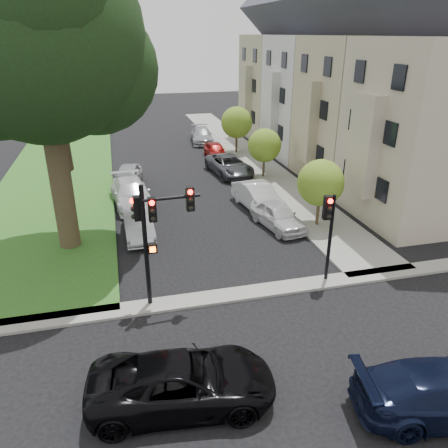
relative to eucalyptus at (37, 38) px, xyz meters
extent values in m
plane|color=black|center=(7.35, -8.53, -9.97)|extent=(140.00, 140.00, 0.00)
cube|color=#256320|center=(-1.65, 15.47, -9.91)|extent=(8.00, 44.00, 0.12)
cube|color=gray|center=(14.10, 15.47, -9.91)|extent=(3.50, 44.00, 0.12)
cube|color=gray|center=(7.35, -6.53, -9.91)|extent=(60.00, 1.00, 0.12)
cube|color=beige|center=(19.85, -0.53, -4.97)|extent=(7.00, 7.40, 10.00)
cube|color=beige|center=(16.00, -0.53, -5.47)|extent=(0.70, 2.20, 5.50)
cube|color=black|center=(16.30, -0.53, -4.47)|extent=(0.08, 3.60, 6.00)
cube|color=gray|center=(19.85, 6.97, -4.97)|extent=(7.00, 7.40, 10.00)
cube|color=gray|center=(16.00, 6.97, -5.47)|extent=(0.70, 2.20, 5.50)
cube|color=black|center=(16.30, 6.97, -4.47)|extent=(0.08, 3.60, 6.00)
cube|color=#A9A8A7|center=(19.85, 14.47, -4.97)|extent=(7.00, 7.40, 10.00)
cube|color=#3F4050|center=(19.85, 14.47, 2.51)|extent=(7.00, 7.55, 7.00)
cube|color=#A9A8A7|center=(16.00, 14.47, -5.47)|extent=(0.70, 2.20, 5.50)
cube|color=black|center=(16.30, 14.47, -4.47)|extent=(0.08, 3.60, 6.00)
cube|color=#9F9887|center=(19.85, 21.97, -4.97)|extent=(7.00, 7.40, 10.00)
cube|color=#3F4050|center=(19.85, 21.97, 2.51)|extent=(7.00, 7.55, 7.00)
cube|color=#9F9887|center=(16.00, 21.97, -5.47)|extent=(0.70, 2.20, 5.50)
cube|color=black|center=(16.30, 21.97, -4.47)|extent=(0.08, 3.60, 6.00)
cylinder|color=#3D301E|center=(0.06, 0.01, -6.15)|extent=(1.05, 1.05, 7.63)
sphere|color=#183B15|center=(0.06, 0.01, 0.05)|extent=(9.16, 9.16, 9.16)
sphere|color=#183B15|center=(2.16, 0.96, -1.38)|extent=(6.11, 6.11, 6.11)
cylinder|color=#3D301E|center=(13.55, -0.67, -9.04)|extent=(0.19, 0.19, 1.85)
sphere|color=#638D1A|center=(13.55, -0.67, -7.37)|extent=(2.59, 2.59, 2.59)
cylinder|color=#3D301E|center=(13.55, 8.75, -9.08)|extent=(0.18, 0.18, 1.78)
sphere|color=#638D1A|center=(13.55, 8.75, -7.47)|extent=(2.49, 2.49, 2.49)
cylinder|color=#3D301E|center=(13.55, 16.39, -8.97)|extent=(0.20, 0.20, 2.00)
sphere|color=#638D1A|center=(13.55, 16.39, -7.17)|extent=(2.80, 2.80, 2.80)
cylinder|color=black|center=(3.55, -6.33, -7.40)|extent=(0.19, 0.19, 5.13)
cylinder|color=black|center=(4.63, -6.33, -5.43)|extent=(2.17, 0.21, 0.12)
cube|color=black|center=(3.89, -6.33, -5.82)|extent=(0.31, 0.27, 0.94)
cube|color=black|center=(5.32, -6.33, -5.53)|extent=(0.31, 0.27, 0.94)
cube|color=black|center=(3.35, -6.08, -5.82)|extent=(0.27, 0.31, 0.94)
sphere|color=#FF0C05|center=(3.89, -6.48, -5.51)|extent=(0.20, 0.20, 0.20)
sphere|color=black|center=(3.89, -6.48, -6.14)|extent=(0.20, 0.20, 0.20)
cube|color=black|center=(3.79, -6.33, -7.40)|extent=(0.36, 0.26, 0.38)
cube|color=#FF5905|center=(3.79, -6.47, -7.40)|extent=(0.22, 0.03, 0.22)
cylinder|color=black|center=(11.32, -6.33, -7.94)|extent=(0.17, 0.17, 4.07)
cube|color=black|center=(11.05, -6.33, -6.44)|extent=(0.35, 0.32, 1.02)
sphere|color=#FF0C05|center=(11.05, -6.49, -6.09)|extent=(0.21, 0.21, 0.21)
imported|color=black|center=(4.03, -11.68, -9.20)|extent=(5.75, 3.13, 1.53)
imported|color=black|center=(11.32, -13.94, -9.18)|extent=(5.71, 3.13, 1.57)
imported|color=silver|center=(11.29, -0.29, -9.25)|extent=(2.46, 4.49, 1.45)
imported|color=silver|center=(11.13, 2.72, -9.18)|extent=(2.36, 4.98, 1.58)
imported|color=#3F4247|center=(11.24, 10.17, -9.22)|extent=(3.15, 5.64, 1.49)
imported|color=maroon|center=(11.31, 15.20, -9.29)|extent=(1.67, 4.00, 1.35)
imported|color=#999BA0|center=(11.33, 21.35, -9.24)|extent=(2.61, 5.22, 1.46)
imported|color=#999BA0|center=(3.60, 0.46, -9.27)|extent=(1.55, 4.25, 1.39)
imported|color=silver|center=(3.50, 5.31, -9.17)|extent=(2.78, 5.71, 1.60)
imported|color=#999BA0|center=(3.46, 9.30, -9.23)|extent=(2.60, 4.60, 1.48)
camera|label=1|loc=(2.80, -21.54, 0.18)|focal=35.00mm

